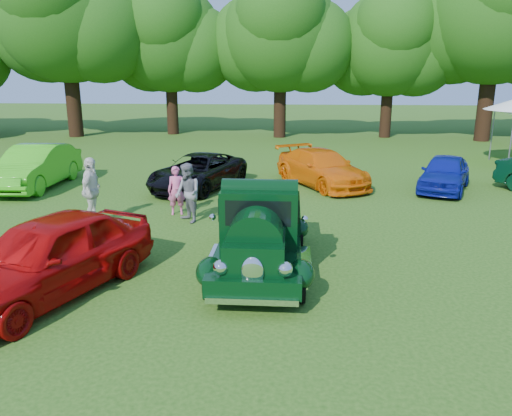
# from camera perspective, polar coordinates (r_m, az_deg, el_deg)

# --- Properties ---
(ground) EXTENTS (120.00, 120.00, 0.00)m
(ground) POSITION_cam_1_polar(r_m,az_deg,el_deg) (10.52, -2.86, -8.39)
(ground) COLOR #244E12
(ground) RESTS_ON ground
(hero_pickup) EXTENTS (2.25, 4.83, 1.89)m
(hero_pickup) POSITION_cam_1_polar(r_m,az_deg,el_deg) (10.90, 0.51, -2.91)
(hero_pickup) COLOR black
(hero_pickup) RESTS_ON ground
(red_convertible) EXTENTS (3.45, 4.99, 1.58)m
(red_convertible) POSITION_cam_1_polar(r_m,az_deg,el_deg) (10.46, -22.65, -5.10)
(red_convertible) COLOR #A70707
(red_convertible) RESTS_ON ground
(back_car_lime) EXTENTS (1.76, 4.84, 1.58)m
(back_car_lime) POSITION_cam_1_polar(r_m,az_deg,el_deg) (20.51, -23.90, 4.32)
(back_car_lime) COLOR green
(back_car_lime) RESTS_ON ground
(back_car_black) EXTENTS (3.57, 5.09, 1.29)m
(back_car_black) POSITION_cam_1_polar(r_m,az_deg,el_deg) (18.71, -6.62, 4.14)
(back_car_black) COLOR black
(back_car_black) RESTS_ON ground
(back_car_orange) EXTENTS (3.99, 5.02, 1.36)m
(back_car_orange) POSITION_cam_1_polar(r_m,az_deg,el_deg) (19.31, 7.52, 4.56)
(back_car_orange) COLOR orange
(back_car_orange) RESTS_ON ground
(back_car_blue) EXTENTS (2.90, 4.12, 1.30)m
(back_car_blue) POSITION_cam_1_polar(r_m,az_deg,el_deg) (19.59, 20.76, 3.77)
(back_car_blue) COLOR #0D1790
(back_car_blue) RESTS_ON ground
(spectator_pink) EXTENTS (0.60, 0.46, 1.49)m
(spectator_pink) POSITION_cam_1_polar(r_m,az_deg,el_deg) (15.34, -9.06, 1.97)
(spectator_pink) COLOR #D4578C
(spectator_pink) RESTS_ON ground
(spectator_grey) EXTENTS (1.03, 1.06, 1.73)m
(spectator_grey) POSITION_cam_1_polar(r_m,az_deg,el_deg) (14.46, -7.82, 1.69)
(spectator_grey) COLOR gray
(spectator_grey) RESTS_ON ground
(spectator_white) EXTENTS (0.47, 1.12, 1.91)m
(spectator_white) POSITION_cam_1_polar(r_m,az_deg,el_deg) (14.97, -18.28, 1.89)
(spectator_white) COLOR silver
(spectator_white) RESTS_ON ground
(tree_line) EXTENTS (64.19, 10.25, 12.41)m
(tree_line) POSITION_cam_1_polar(r_m,az_deg,el_deg) (33.73, 6.93, 20.24)
(tree_line) COLOR black
(tree_line) RESTS_ON ground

